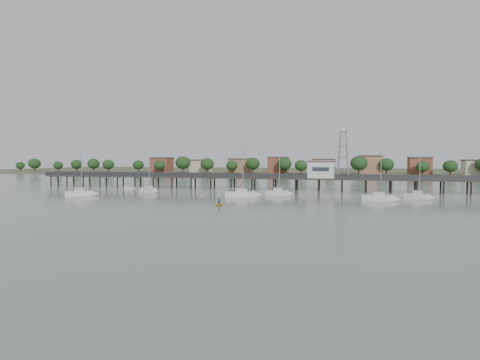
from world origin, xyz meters
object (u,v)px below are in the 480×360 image
object	(u,v)px
sailboat_d	(384,198)
white_tender	(129,188)
sailboat_c	(247,194)
lattice_tower	(343,155)
sailboat_a	(85,194)
pier	(243,178)
yellow_dinghy	(219,206)
sailboat_e	(422,197)
sailboat_f	(282,193)
sailboat_b	(151,190)

from	to	relation	value
sailboat_d	white_tender	bearing A→B (deg)	172.33
sailboat_c	white_tender	size ratio (longest dim) A/B	4.26
lattice_tower	sailboat_a	bearing A→B (deg)	-152.83
sailboat_a	sailboat_c	distance (m)	43.29
lattice_tower	sailboat_c	xyz separation A→B (m)	(-23.87, -24.53, -10.47)
pier	yellow_dinghy	bearing A→B (deg)	-81.39
yellow_dinghy	sailboat_e	bearing A→B (deg)	25.97
sailboat_f	yellow_dinghy	bearing A→B (deg)	-108.78
sailboat_e	white_tender	world-z (taller)	sailboat_e
sailboat_c	sailboat_f	bearing A→B (deg)	16.92
sailboat_d	sailboat_f	xyz separation A→B (m)	(-25.59, 7.13, 0.01)
sailboat_c	sailboat_f	distance (m)	10.02
sailboat_f	sailboat_b	bearing A→B (deg)	-178.56
lattice_tower	sailboat_b	world-z (taller)	lattice_tower
lattice_tower	yellow_dinghy	distance (m)	52.90
sailboat_c	white_tender	bearing A→B (deg)	143.09
sailboat_d	yellow_dinghy	size ratio (longest dim) A/B	4.48
sailboat_e	yellow_dinghy	size ratio (longest dim) A/B	3.74
pier	sailboat_d	world-z (taller)	sailboat_d
sailboat_c	white_tender	distance (m)	46.00
pier	sailboat_f	distance (m)	24.80
white_tender	yellow_dinghy	world-z (taller)	yellow_dinghy
sailboat_d	sailboat_e	bearing A→B (deg)	37.02
sailboat_c	sailboat_e	world-z (taller)	sailboat_c
yellow_dinghy	pier	bearing A→B (deg)	94.39
sailboat_e	yellow_dinghy	world-z (taller)	sailboat_e
sailboat_e	sailboat_f	bearing A→B (deg)	-167.13
white_tender	lattice_tower	bearing A→B (deg)	6.99
sailboat_e	sailboat_b	world-z (taller)	sailboat_e
sailboat_d	white_tender	size ratio (longest dim) A/B	3.80
sailboat_e	sailboat_f	world-z (taller)	sailboat_f
white_tender	yellow_dinghy	size ratio (longest dim) A/B	1.18
sailboat_a	white_tender	world-z (taller)	sailboat_a
pier	sailboat_d	distance (m)	49.00
lattice_tower	white_tender	distance (m)	68.87
pier	sailboat_a	xyz separation A→B (m)	(-34.62, -33.93, -3.15)
lattice_tower	sailboat_e	world-z (taller)	lattice_tower
sailboat_b	white_tender	world-z (taller)	sailboat_b
sailboat_c	yellow_dinghy	distance (m)	20.99
sailboat_b	yellow_dinghy	world-z (taller)	sailboat_b
sailboat_e	sailboat_f	xyz separation A→B (m)	(-34.67, 1.30, -0.00)
sailboat_a	sailboat_c	size ratio (longest dim) A/B	0.87
sailboat_c	sailboat_e	distance (m)	43.12
sailboat_c	sailboat_b	size ratio (longest dim) A/B	1.40
pier	white_tender	distance (m)	37.27
sailboat_e	sailboat_d	world-z (taller)	sailboat_d
sailboat_d	sailboat_c	bearing A→B (deg)	-178.10
pier	sailboat_b	size ratio (longest dim) A/B	14.30
yellow_dinghy	sailboat_f	bearing A→B (deg)	67.20
sailboat_d	sailboat_a	bearing A→B (deg)	-169.72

